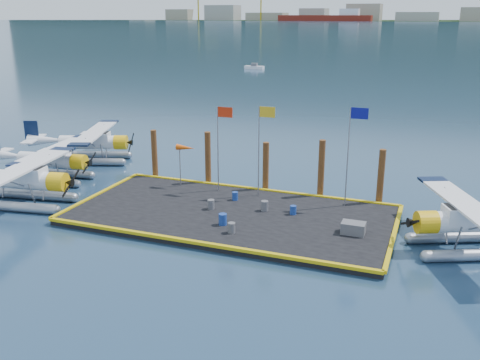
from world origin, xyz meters
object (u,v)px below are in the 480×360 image
object	(u,v)px
seaplane_c	(92,144)
piling_2	(266,168)
drum_3	(232,228)
crate	(353,228)
seaplane_b	(51,162)
flagpole_yellow	(262,137)
windsock	(185,149)
piling_0	(155,156)
drum_5	(235,196)
piling_1	(208,160)
piling_4	(381,179)
drum_0	(211,204)
drum_1	(223,219)
flagpole_red	(221,136)
drum_2	(265,206)
seaplane_a	(22,182)
seaplane_d	(472,224)
flagpole_blue	(352,142)
drum_4	(293,210)
piling_3	(321,171)

from	to	relation	value
seaplane_c	piling_2	world-z (taller)	piling_2
drum_3	crate	xyz separation A→B (m)	(6.55, 2.38, 0.03)
seaplane_b	flagpole_yellow	bearing A→B (deg)	86.70
windsock	piling_0	bearing A→B (deg)	155.27
drum_5	flagpole_yellow	size ratio (longest dim) A/B	0.09
piling_1	piling_2	size ratio (longest dim) A/B	1.11
crate	piling_4	xyz separation A→B (m)	(0.73, 6.06, 1.26)
seaplane_b	drum_0	xyz separation A→B (m)	(14.50, -2.34, -0.78)
drum_1	flagpole_red	distance (m)	7.39
drum_3	flagpole_yellow	bearing A→B (deg)	94.37
flagpole_red	drum_0	bearing A→B (deg)	-77.15
drum_2	piling_4	world-z (taller)	piling_4
drum_1	piling_0	bearing A→B (deg)	139.54
seaplane_a	seaplane_d	xyz separation A→B (m)	(28.02, 2.77, -0.05)
seaplane_a	seaplane_c	xyz separation A→B (m)	(-2.31, 10.93, -0.05)
windsock	seaplane_c	bearing A→B (deg)	158.59
drum_3	crate	distance (m)	6.97
drum_0	flagpole_blue	bearing A→B (deg)	24.34
seaplane_c	drum_3	xyz separation A→B (m)	(17.57, -11.28, -0.88)
drum_0	piling_1	xyz separation A→B (m)	(-2.55, 5.29, 1.39)
seaplane_a	flagpole_yellow	bearing A→B (deg)	104.41
drum_2	drum_3	distance (m)	4.15
seaplane_d	drum_0	distance (m)	15.47
seaplane_a	drum_4	size ratio (longest dim) A/B	18.75
seaplane_a	drum_0	world-z (taller)	seaplane_a
drum_0	windsock	world-z (taller)	windsock
drum_4	drum_2	bearing A→B (deg)	-179.11
seaplane_a	flagpole_red	distance (m)	13.69
seaplane_d	drum_3	bearing A→B (deg)	79.73
drum_5	drum_2	bearing A→B (deg)	-26.27
flagpole_yellow	flagpole_blue	world-z (taller)	flagpole_blue
drum_2	seaplane_a	bearing A→B (deg)	-166.72
drum_1	windsock	bearing A→B (deg)	132.02
piling_1	flagpole_blue	bearing A→B (deg)	-8.51
windsock	piling_4	xyz separation A→B (m)	(13.53, 1.60, -1.23)
crate	flagpole_yellow	size ratio (longest dim) A/B	0.22
drum_1	piling_2	distance (m)	7.58
drum_5	flagpole_yellow	xyz separation A→B (m)	(1.34, 1.51, 3.83)
drum_1	windsock	distance (m)	8.30
crate	drum_2	bearing A→B (deg)	163.78
seaplane_c	drum_1	bearing A→B (deg)	38.60
seaplane_d	piling_0	distance (m)	23.12
crate	drum_1	bearing A→B (deg)	-169.25
piling_1	crate	bearing A→B (deg)	-27.25
seaplane_c	drum_5	xyz separation A→B (m)	(15.70, -5.94, -0.90)
windsock	piling_0	xyz separation A→B (m)	(-3.47, 1.60, -1.23)
drum_5	drum_4	bearing A→B (deg)	-15.45
drum_4	piling_3	distance (m)	4.62
seaplane_a	drum_0	bearing A→B (deg)	93.21
flagpole_blue	piling_0	size ratio (longest dim) A/B	1.62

